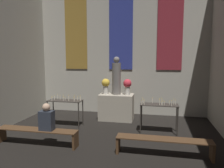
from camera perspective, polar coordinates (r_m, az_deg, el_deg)
wall_back at (r=8.93m, az=2.41°, el=10.64°), size 6.97×0.16×5.69m
altar at (r=8.13m, az=1.15°, el=-6.03°), size 1.24×0.72×0.95m
statue at (r=7.95m, az=1.17°, el=1.81°), size 0.31×0.31×1.38m
flower_vase_left at (r=8.06m, az=-1.66°, el=-0.16°), size 0.30×0.30×0.57m
flower_vase_right at (r=7.91m, az=4.05°, el=-0.31°), size 0.30×0.30×0.57m
candle_rack_left at (r=7.47m, az=-12.10°, el=-5.14°), size 1.14×0.47×1.08m
candle_rack_right at (r=6.85m, az=12.17°, el=-6.25°), size 1.14×0.47×1.08m
pew_back_left at (r=6.25m, az=-19.02°, el=-12.01°), size 2.22×0.36×0.43m
pew_back_right at (r=5.44m, az=13.27°, el=-14.74°), size 2.22×0.36×0.43m
person_seated at (r=5.98m, az=-16.70°, el=-8.61°), size 0.36×0.24×0.71m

